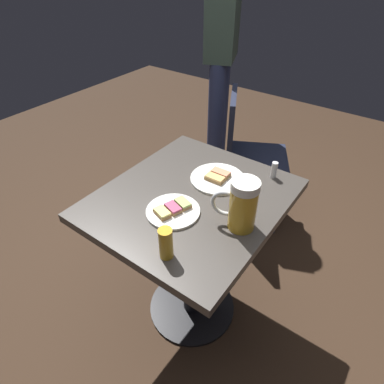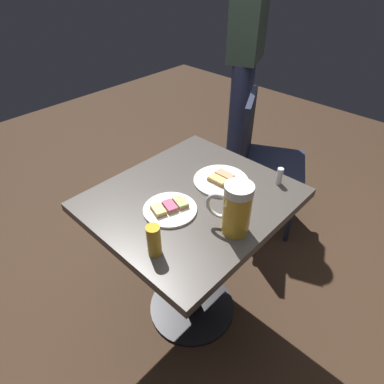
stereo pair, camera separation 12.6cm
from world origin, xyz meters
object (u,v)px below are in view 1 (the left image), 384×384
object	(u,v)px
beer_mug	(242,205)
patron_standing	(222,47)
plate_near	(173,210)
salt_shaker	(274,170)
plate_far	(218,178)
beer_glass_small	(166,243)
cafe_chair	(247,152)

from	to	relation	value
beer_mug	patron_standing	world-z (taller)	patron_standing
beer_mug	patron_standing	size ratio (longest dim) A/B	0.11
plate_near	beer_mug	distance (m)	0.26
salt_shaker	plate_far	bearing A→B (deg)	40.39
beer_glass_small	cafe_chair	xyz separation A→B (m)	(0.28, -1.09, -0.30)
plate_far	beer_glass_small	size ratio (longest dim) A/B	2.03
plate_far	cafe_chair	xyz separation A→B (m)	(0.19, -0.65, -0.25)
plate_far	beer_mug	xyz separation A→B (m)	(-0.21, 0.19, 0.09)
plate_far	patron_standing	xyz separation A→B (m)	(0.59, -0.96, 0.24)
cafe_chair	plate_far	bearing A→B (deg)	-11.91
plate_far	salt_shaker	distance (m)	0.24
beer_mug	patron_standing	bearing A→B (deg)	-55.03
plate_near	cafe_chair	bearing A→B (deg)	-79.85
plate_far	beer_mug	distance (m)	0.30
plate_near	beer_glass_small	bearing A→B (deg)	123.40
salt_shaker	cafe_chair	bearing A→B (deg)	-53.74
salt_shaker	cafe_chair	xyz separation A→B (m)	(0.37, -0.50, -0.28)
beer_glass_small	patron_standing	bearing A→B (deg)	-63.96
beer_mug	cafe_chair	distance (m)	0.99
beer_mug	plate_near	bearing A→B (deg)	18.98
patron_standing	beer_mug	bearing A→B (deg)	12.02
beer_mug	salt_shaker	bearing A→B (deg)	-84.71
plate_near	cafe_chair	distance (m)	0.97
plate_near	beer_glass_small	world-z (taller)	beer_glass_small
beer_glass_small	salt_shaker	xyz separation A→B (m)	(-0.09, -0.59, -0.02)
beer_mug	salt_shaker	world-z (taller)	beer_mug
beer_mug	plate_far	bearing A→B (deg)	-42.00
beer_glass_small	cafe_chair	distance (m)	1.17
beer_mug	beer_glass_small	xyz separation A→B (m)	(0.12, 0.25, -0.04)
plate_near	salt_shaker	size ratio (longest dim) A/B	2.75
beer_glass_small	cafe_chair	world-z (taller)	cafe_chair
cafe_chair	patron_standing	bearing A→B (deg)	-155.31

